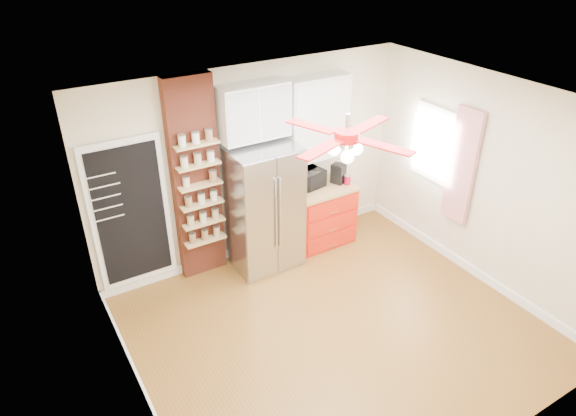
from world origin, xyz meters
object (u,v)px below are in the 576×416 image
ceiling_fan (347,137)px  fridge (263,208)px  red_cabinet (320,214)px  pantry_jar_oats (186,182)px  toaster_oven (308,179)px  canister_left (347,180)px  coffee_maker (338,174)px

ceiling_fan → fridge: bearing=91.8°
fridge → red_cabinet: 1.06m
red_cabinet → pantry_jar_oats: pantry_jar_oats is taller
ceiling_fan → toaster_oven: 2.38m
toaster_oven → canister_left: size_ratio=3.50×
fridge → coffee_maker: fridge is taller
fridge → ceiling_fan: size_ratio=1.25×
coffee_maker → toaster_oven: bearing=143.5°
fridge → coffee_maker: size_ratio=6.12×
red_cabinet → toaster_oven: bearing=149.6°
fridge → red_cabinet: bearing=3.0°
pantry_jar_oats → ceiling_fan: bearing=-60.6°
toaster_oven → coffee_maker: 0.47m
fridge → red_cabinet: (0.97, 0.05, -0.42)m
red_cabinet → ceiling_fan: size_ratio=0.67×
ceiling_fan → coffee_maker: bearing=54.3°
ceiling_fan → pantry_jar_oats: size_ratio=11.43×
ceiling_fan → toaster_oven: (0.75, 1.78, -1.40)m
toaster_oven → pantry_jar_oats: 1.81m
fridge → red_cabinet: size_ratio=1.86×
canister_left → red_cabinet: bearing=162.8°
toaster_oven → fridge: bearing=-178.9°
toaster_oven → pantry_jar_oats: pantry_jar_oats is taller
fridge → canister_left: size_ratio=13.44×
fridge → ceiling_fan: bearing=-88.2°
canister_left → pantry_jar_oats: size_ratio=1.06×
red_cabinet → pantry_jar_oats: size_ratio=7.67×
fridge → toaster_oven: fridge is taller
red_cabinet → coffee_maker: (0.29, 0.00, 0.59)m
toaster_oven → pantry_jar_oats: bearing=169.8°
canister_left → pantry_jar_oats: 2.36m
ceiling_fan → coffee_maker: (1.21, 1.68, -1.38)m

